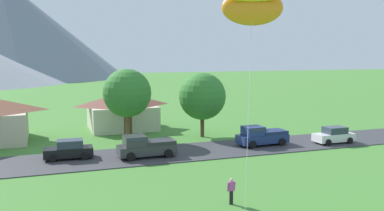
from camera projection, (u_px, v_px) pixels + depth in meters
The scene contains 11 objects.
road_strip at pixel (154, 155), 38.80m from camera, with size 160.00×7.14×0.08m, color #38383D.
mountain_far_west_ridge at pixel (0, 27), 165.11m from camera, with size 97.21×97.21×39.94m, color slate.
house_left_center at pixel (122, 110), 52.22m from camera, with size 8.53×7.80×4.57m.
tree_near_left at pixel (202, 96), 46.80m from camera, with size 5.28×5.28×7.25m.
tree_left_of_center at pixel (127, 93), 44.50m from camera, with size 5.16×5.16×7.76m.
parked_car_white_mid_west at pixel (334, 135), 43.71m from camera, with size 4.21×2.11×1.68m.
parked_car_black_mid_east at pixel (69, 150), 37.06m from camera, with size 4.27×2.21×1.68m.
pickup_truck_navy_west_side at pixel (261, 136), 42.55m from camera, with size 5.27×2.46×1.99m.
pickup_truck_charcoal_east_side at pixel (145, 146), 37.65m from camera, with size 5.23×2.39×1.99m.
kite_flyer_with_kite at pixel (252, 9), 22.03m from camera, with size 4.48×5.69×12.80m.
watcher_person at pixel (231, 191), 25.96m from camera, with size 0.56×0.24×1.68m.
Camera 1 is at (-9.47, -7.70, 9.28)m, focal length 39.20 mm.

